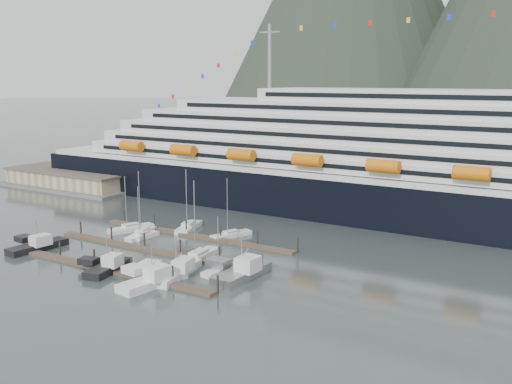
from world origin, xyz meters
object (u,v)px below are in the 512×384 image
sailboat_f (189,228)px  trawler_c (176,271)px  sailboat_b (131,229)px  trawler_d (152,280)px  trawler_b (107,267)px  sailboat_c (142,234)px  sailboat_a (142,236)px  sailboat_g (231,235)px  cruise_ship (418,170)px  warehouse (72,180)px  trawler_e (241,272)px  sailboat_d (199,257)px  sailboat_h (221,270)px  trawler_a (37,245)px

sailboat_f → trawler_c: size_ratio=1.04×
sailboat_b → trawler_c: size_ratio=0.93×
trawler_c → trawler_d: trawler_d is taller
trawler_b → sailboat_c: bearing=16.3°
sailboat_c → sailboat_a: bearing=-159.1°
sailboat_a → sailboat_g: size_ratio=0.88×
trawler_d → cruise_ship: bearing=-10.9°
warehouse → sailboat_f: (62.34, -22.01, -1.80)m
trawler_e → cruise_ship: bearing=-11.4°
sailboat_b → sailboat_c: (4.96, -1.78, 0.02)m
sailboat_d → trawler_b: size_ratio=1.43×
sailboat_b → sailboat_c: 5.27m
sailboat_h → trawler_b: 19.72m
sailboat_a → trawler_b: bearing=-148.2°
sailboat_f → trawler_b: 30.86m
sailboat_d → trawler_b: (-8.91, -14.11, 0.43)m
sailboat_f → sailboat_h: (23.22, -20.27, -0.05)m
sailboat_h → trawler_a: 39.21m
sailboat_b → sailboat_h: sailboat_b is taller
sailboat_d → trawler_e: size_ratio=1.22×
sailboat_f → trawler_d: size_ratio=1.12×
sailboat_g → trawler_c: 26.65m
trawler_b → trawler_c: 12.34m
trawler_a → trawler_c: bearing=-81.3°
trawler_c → sailboat_a: bearing=42.4°
sailboat_a → sailboat_b: size_ratio=0.90×
sailboat_g → sailboat_h: bearing=-129.4°
cruise_ship → trawler_a: cruise_ship is taller
sailboat_c → trawler_b: (11.32, -21.01, 0.43)m
warehouse → trawler_e: 99.48m
trawler_d → trawler_c: bearing=4.0°
sailboat_d → trawler_b: bearing=141.9°
sailboat_f → cruise_ship: bearing=-67.7°
warehouse → trawler_d: bearing=-33.8°
sailboat_f → sailboat_g: bearing=-109.1°
sailboat_h → trawler_a: (-38.47, -7.59, 0.47)m
sailboat_a → sailboat_d: (18.84, -5.34, 0.04)m
cruise_ship → sailboat_d: cruise_ship is taller
sailboat_h → trawler_d: 12.51m
cruise_ship → trawler_d: size_ratio=16.61×
warehouse → trawler_b: bearing=-37.3°
sailboat_a → cruise_ship: bearing=-38.8°
trawler_a → trawler_e: trawler_e is taller
trawler_b → trawler_d: bearing=-107.7°
sailboat_f → trawler_a: sailboat_f is taller
sailboat_f → trawler_c: (17.74, -25.85, 0.43)m
cruise_ship → sailboat_g: (-28.37, -34.95, -11.64)m
sailboat_f → trawler_e: 34.41m
sailboat_g → sailboat_h: size_ratio=1.24×
sailboat_h → trawler_a: bearing=107.3°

